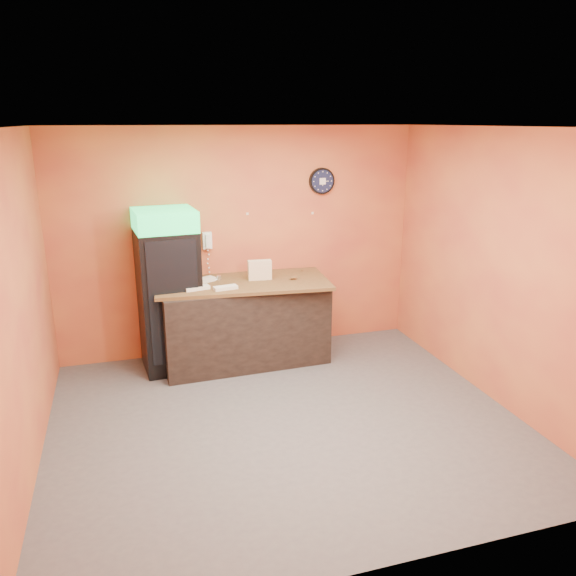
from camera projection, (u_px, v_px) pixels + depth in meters
name	position (u px, v px, depth m)	size (l,w,h in m)	color
floor	(286.00, 421.00, 5.54)	(4.50, 4.50, 0.00)	#47474C
back_wall	(240.00, 242.00, 6.98)	(4.50, 0.02, 2.80)	#D3783B
left_wall	(18.00, 308.00, 4.52)	(0.02, 4.00, 2.80)	#D3783B
right_wall	(495.00, 268.00, 5.76)	(0.02, 4.00, 2.80)	#D3783B
ceiling	(286.00, 127.00, 4.74)	(4.50, 4.00, 0.02)	white
beverage_cooler	(169.00, 294.00, 6.49)	(0.71, 0.72, 1.90)	black
prep_counter	(244.00, 323.00, 6.82)	(1.96, 0.87, 0.98)	black
wall_clock	(322.00, 181.00, 7.03)	(0.33, 0.06, 0.33)	black
wall_phone	(207.00, 241.00, 6.80)	(0.11, 0.10, 0.20)	white
butcher_paper	(243.00, 283.00, 6.67)	(2.03, 0.96, 0.04)	brown
sub_roll_stack	(260.00, 270.00, 6.71)	(0.29, 0.12, 0.24)	beige
wrapped_sandwich_left	(197.00, 288.00, 6.33)	(0.28, 0.11, 0.04)	silver
wrapped_sandwich_mid	(226.00, 288.00, 6.34)	(0.27, 0.10, 0.04)	silver
wrapped_sandwich_right	(203.00, 280.00, 6.62)	(0.31, 0.12, 0.04)	silver
kitchen_tool	(219.00, 278.00, 6.70)	(0.06, 0.06, 0.06)	silver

